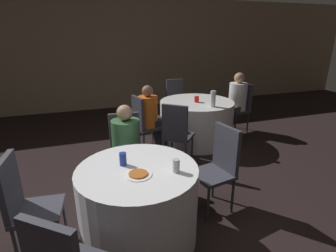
# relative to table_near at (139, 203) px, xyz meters

# --- Properties ---
(ground_plane) EXTENTS (16.00, 16.00, 0.00)m
(ground_plane) POSITION_rel_table_near_xyz_m (0.00, -0.04, -0.38)
(ground_plane) COLOR black
(wall_back) EXTENTS (16.00, 0.06, 2.80)m
(wall_back) POSITION_rel_table_near_xyz_m (0.00, 4.98, 1.02)
(wall_back) COLOR gray
(wall_back) RESTS_ON ground_plane
(table_near) EXTENTS (1.12, 1.12, 0.76)m
(table_near) POSITION_rel_table_near_xyz_m (0.00, 0.00, 0.00)
(table_near) COLOR silver
(table_near) RESTS_ON ground_plane
(table_far) EXTENTS (1.34, 1.34, 0.76)m
(table_far) POSITION_rel_table_near_xyz_m (1.57, 2.11, 0.00)
(table_far) COLOR white
(table_far) RESTS_ON ground_plane
(chair_near_east) EXTENTS (0.47, 0.47, 0.98)m
(chair_near_east) POSITION_rel_table_near_xyz_m (0.96, 0.18, 0.20)
(chair_near_east) COLOR #383842
(chair_near_east) RESTS_ON ground_plane
(chair_near_north) EXTENTS (0.42, 0.43, 0.98)m
(chair_near_north) POSITION_rel_table_near_xyz_m (0.06, 0.98, 0.20)
(chair_near_north) COLOR #383842
(chair_near_north) RESTS_ON ground_plane
(chair_near_west) EXTENTS (0.44, 0.44, 0.98)m
(chair_near_west) POSITION_rel_table_near_xyz_m (-0.97, 0.10, 0.20)
(chair_near_west) COLOR #383842
(chair_near_west) RESTS_ON ground_plane
(chair_far_southwest) EXTENTS (0.56, 0.56, 0.98)m
(chair_far_southwest) POSITION_rel_table_near_xyz_m (0.86, 1.28, 0.20)
(chair_far_southwest) COLOR #383842
(chair_far_southwest) RESTS_ON ground_plane
(chair_far_west) EXTENTS (0.48, 0.47, 0.98)m
(chair_far_west) POSITION_rel_table_near_xyz_m (0.50, 1.88, 0.20)
(chair_far_west) COLOR #383842
(chair_far_west) RESTS_ON ground_plane
(chair_far_east) EXTENTS (0.47, 0.46, 0.98)m
(chair_far_east) POSITION_rel_table_near_xyz_m (2.64, 2.30, 0.20)
(chair_far_east) COLOR #383842
(chair_far_east) RESTS_ON ground_plane
(chair_far_north) EXTENTS (0.40, 0.41, 0.98)m
(chair_far_north) POSITION_rel_table_near_xyz_m (1.57, 3.20, 0.20)
(chair_far_north) COLOR #383842
(chair_far_north) RESTS_ON ground_plane
(person_green_jacket) EXTENTS (0.35, 0.51, 1.13)m
(person_green_jacket) POSITION_rel_table_near_xyz_m (0.05, 0.81, 0.20)
(person_green_jacket) COLOR black
(person_green_jacket) RESTS_ON ground_plane
(person_white_shirt) EXTENTS (0.51, 0.39, 1.21)m
(person_white_shirt) POSITION_rel_table_near_xyz_m (2.48, 2.27, 0.24)
(person_white_shirt) COLOR #4C4238
(person_white_shirt) RESTS_ON ground_plane
(person_orange_shirt) EXTENTS (0.50, 0.36, 1.14)m
(person_orange_shirt) POSITION_rel_table_near_xyz_m (0.67, 1.92, 0.20)
(person_orange_shirt) COLOR #282828
(person_orange_shirt) RESTS_ON ground_plane
(pizza_plate_near) EXTENTS (0.24, 0.24, 0.02)m
(pizza_plate_near) POSITION_rel_table_near_xyz_m (-0.02, -0.12, 0.39)
(pizza_plate_near) COLOR white
(pizza_plate_near) RESTS_ON table_near
(soda_can_blue) EXTENTS (0.07, 0.07, 0.12)m
(soda_can_blue) POSITION_rel_table_near_xyz_m (-0.11, 0.11, 0.44)
(soda_can_blue) COLOR #1E38A5
(soda_can_blue) RESTS_ON table_near
(soda_can_silver) EXTENTS (0.07, 0.07, 0.12)m
(soda_can_silver) POSITION_rel_table_near_xyz_m (0.31, -0.17, 0.44)
(soda_can_silver) COLOR silver
(soda_can_silver) RESTS_ON table_near
(bottle_far) EXTENTS (0.09, 0.09, 0.27)m
(bottle_far) POSITION_rel_table_near_xyz_m (1.66, 1.69, 0.51)
(bottle_far) COLOR silver
(bottle_far) RESTS_ON table_far
(cup_far) EXTENTS (0.08, 0.08, 0.11)m
(cup_far) POSITION_rel_table_near_xyz_m (1.54, 2.06, 0.43)
(cup_far) COLOR red
(cup_far) RESTS_ON table_far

